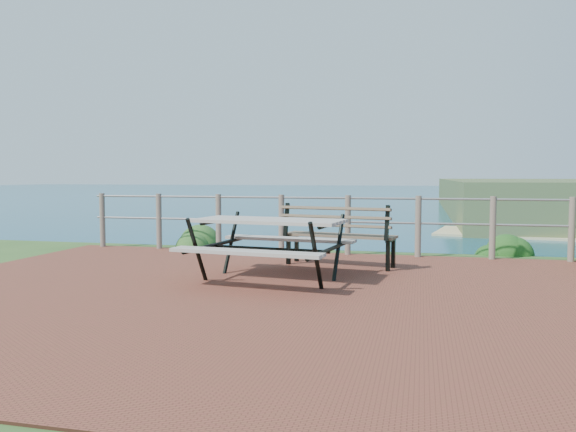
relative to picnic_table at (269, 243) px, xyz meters
name	(u,v)px	position (x,y,z in m)	size (l,w,h in m)	color
ground	(309,297)	(0.66, -0.78, -0.50)	(10.00, 7.00, 0.12)	brown
ocean	(419,180)	(0.66, 199.22, -0.50)	(1200.00, 1200.00, 0.00)	#12666F
safety_railing	(348,222)	(0.66, 2.57, 0.08)	(9.40, 0.10, 1.00)	#6B5B4C
picnic_table	(269,243)	(0.00, 0.00, 0.00)	(1.93, 1.59, 0.78)	gray
park_bench	(340,226)	(0.70, 1.35, 0.11)	(1.69, 0.71, 0.92)	brown
shrub_lip_west	(194,247)	(-2.34, 3.09, -0.50)	(0.87, 0.87, 0.64)	#264D1C
shrub_lip_east	(502,253)	(3.23, 3.51, -0.50)	(0.77, 0.77, 0.51)	#164816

